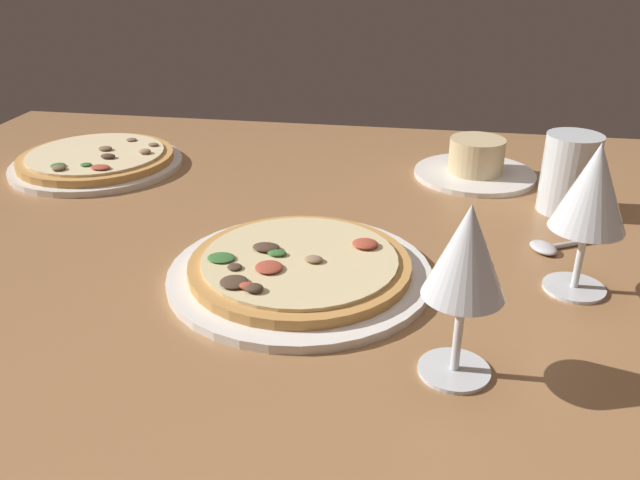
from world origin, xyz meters
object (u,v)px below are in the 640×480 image
(pizza_side, at_px, (97,160))
(wine_glass_near, at_px, (466,258))
(wine_glass_far, at_px, (593,191))
(pizza_main, at_px, (300,268))
(spoon, at_px, (553,246))
(water_glass, at_px, (568,178))
(ramekin_on_saucer, at_px, (476,163))

(pizza_side, bearing_deg, wine_glass_near, -38.72)
(wine_glass_near, bearing_deg, pizza_side, 141.28)
(pizza_side, xyz_separation_m, wine_glass_far, (0.70, -0.29, 0.10))
(pizza_main, bearing_deg, spoon, 22.59)
(water_glass, bearing_deg, pizza_side, 175.40)
(pizza_main, height_order, wine_glass_near, wine_glass_near)
(wine_glass_far, height_order, wine_glass_near, wine_glass_far)
(wine_glass_far, bearing_deg, wine_glass_near, -127.61)
(pizza_side, xyz_separation_m, wine_glass_near, (0.57, -0.46, 0.10))
(water_glass, relative_size, spoon, 0.99)
(pizza_main, bearing_deg, pizza_side, 142.25)
(wine_glass_near, height_order, spoon, wine_glass_near)
(pizza_main, xyz_separation_m, wine_glass_near, (0.17, -0.15, 0.10))
(water_glass, bearing_deg, pizza_main, -142.23)
(ramekin_on_saucer, relative_size, water_glass, 1.75)
(wine_glass_far, bearing_deg, ramekin_on_saucer, 104.79)
(ramekin_on_saucer, height_order, wine_glass_near, wine_glass_near)
(wine_glass_near, relative_size, water_glass, 1.49)
(ramekin_on_saucer, bearing_deg, water_glass, -45.58)
(pizza_main, height_order, ramekin_on_saucer, ramekin_on_saucer)
(wine_glass_far, bearing_deg, pizza_side, 157.80)
(wine_glass_near, distance_m, water_glass, 0.43)
(wine_glass_near, relative_size, spoon, 1.47)
(pizza_main, height_order, water_glass, water_glass)
(pizza_main, distance_m, spoon, 0.32)
(ramekin_on_saucer, distance_m, spoon, 0.26)
(ramekin_on_saucer, distance_m, water_glass, 0.17)
(ramekin_on_saucer, relative_size, spoon, 1.72)
(spoon, bearing_deg, wine_glass_near, -114.81)
(pizza_main, bearing_deg, water_glass, 37.77)
(spoon, bearing_deg, pizza_side, 164.80)
(ramekin_on_saucer, distance_m, wine_glass_far, 0.37)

